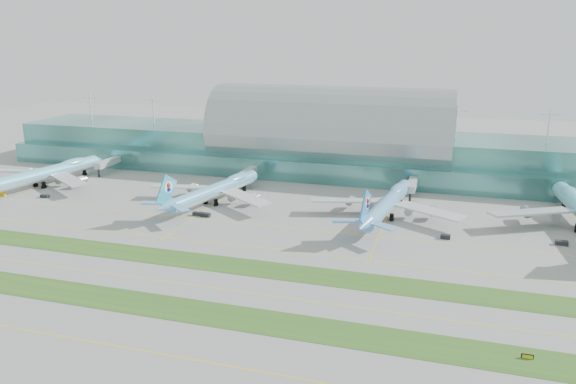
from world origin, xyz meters
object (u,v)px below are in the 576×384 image
(airliner_a, at_px, (46,173))
(taxiway_sign_east, at_px, (527,357))
(airliner_c, at_px, (388,202))
(airliner_b, at_px, (216,189))
(terminal, at_px, (330,144))

(airliner_a, distance_m, taxiway_sign_east, 218.14)
(airliner_a, xyz_separation_m, airliner_c, (156.87, -1.44, -0.32))
(airliner_b, xyz_separation_m, taxiway_sign_east, (111.86, -88.54, -5.19))
(taxiway_sign_east, bearing_deg, airliner_c, 113.15)
(terminal, height_order, airliner_a, terminal)
(terminal, bearing_deg, airliner_a, -151.65)
(airliner_a, distance_m, airliner_b, 86.29)
(taxiway_sign_east, bearing_deg, terminal, 115.27)
(airliner_c, bearing_deg, taxiway_sign_east, -57.58)
(airliner_b, distance_m, airliner_c, 70.63)
(airliner_b, relative_size, airliner_c, 0.98)
(airliner_c, height_order, taxiway_sign_east, airliner_c)
(terminal, relative_size, airliner_c, 4.98)
(terminal, xyz_separation_m, taxiway_sign_east, (78.65, -155.61, -13.69))
(airliner_a, xyz_separation_m, taxiway_sign_east, (198.11, -91.14, -5.58))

